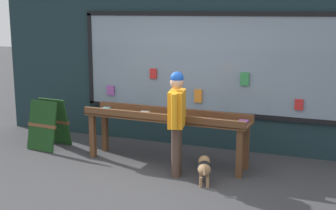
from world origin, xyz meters
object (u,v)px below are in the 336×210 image
at_px(display_table_main, 167,121).
at_px(person_browsing, 177,116).
at_px(sandwich_board_sign, 49,124).
at_px(small_dog, 204,167).

relative_size(display_table_main, person_browsing, 1.74).
distance_m(person_browsing, sandwich_board_sign, 2.79).
bearing_deg(person_browsing, sandwich_board_sign, 67.04).
height_order(display_table_main, small_dog, display_table_main).
bearing_deg(display_table_main, sandwich_board_sign, 179.04).
distance_m(display_table_main, small_dog, 1.19).
bearing_deg(sandwich_board_sign, person_browsing, -6.04).
bearing_deg(person_browsing, small_dog, -124.34).
xyz_separation_m(person_browsing, small_dog, (0.51, -0.21, -0.68)).
distance_m(small_dog, sandwich_board_sign, 3.30).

